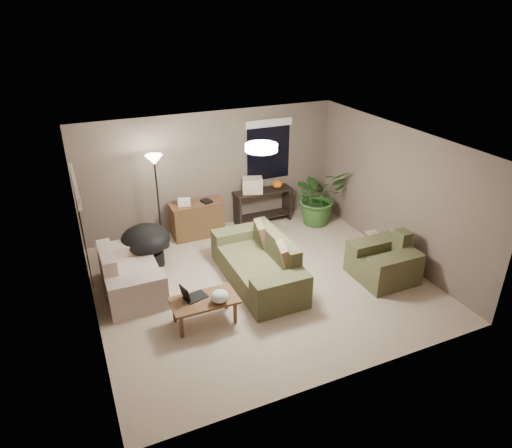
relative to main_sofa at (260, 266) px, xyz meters
name	(u,v)px	position (x,y,z in m)	size (l,w,h in m)	color
room_shell	(261,218)	(-0.01, -0.07, 0.96)	(5.50, 5.50, 5.50)	tan
main_sofa	(260,266)	(0.00, 0.00, 0.00)	(0.95, 2.20, 0.85)	#4C4E2F
throw_pillows	(273,245)	(0.26, 0.00, 0.36)	(0.33, 1.39, 0.47)	#8C7251
loveseat	(129,276)	(-2.14, 0.58, 0.00)	(0.90, 1.60, 0.85)	beige
armchair	(384,263)	(2.05, -0.79, 0.00)	(0.95, 1.00, 0.85)	#48472B
coffee_table	(204,303)	(-1.25, -0.74, 0.06)	(1.00, 0.55, 0.42)	brown
laptop	(191,295)	(-1.41, -0.64, 0.19)	(0.41, 0.31, 0.24)	black
plastic_bag	(220,296)	(-1.05, -0.89, 0.22)	(0.27, 0.25, 0.19)	white
desk	(197,219)	(-0.48, 2.09, 0.08)	(1.10, 0.50, 0.75)	brown
desk_papers	(189,202)	(-0.63, 2.08, 0.51)	(0.72, 0.31, 0.12)	silver
console_table	(263,204)	(1.05, 2.16, 0.14)	(1.30, 0.40, 0.75)	black
pumpkin	(277,184)	(1.40, 2.16, 0.55)	(0.22, 0.22, 0.18)	orange
cardboard_box	(252,185)	(0.80, 2.16, 0.61)	(0.42, 0.32, 0.32)	beige
papasan_chair	(146,243)	(-1.69, 1.31, 0.17)	(1.03, 1.03, 0.80)	black
floor_lamp	(155,171)	(-1.28, 1.92, 1.30)	(0.32, 0.32, 1.91)	black
ceiling_fixture	(261,148)	(-0.01, -0.07, 2.15)	(0.50, 0.50, 0.10)	white
houseplant	(318,202)	(2.14, 1.64, 0.19)	(1.13, 1.25, 0.98)	#2D5923
cat_scratching_post	(371,246)	(2.33, -0.08, -0.08)	(0.32, 0.32, 0.50)	tan
window_left	(79,209)	(-2.74, 0.23, 1.49)	(0.05, 1.56, 1.33)	black
window_back	(269,140)	(1.29, 2.41, 1.49)	(1.06, 0.05, 1.33)	black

